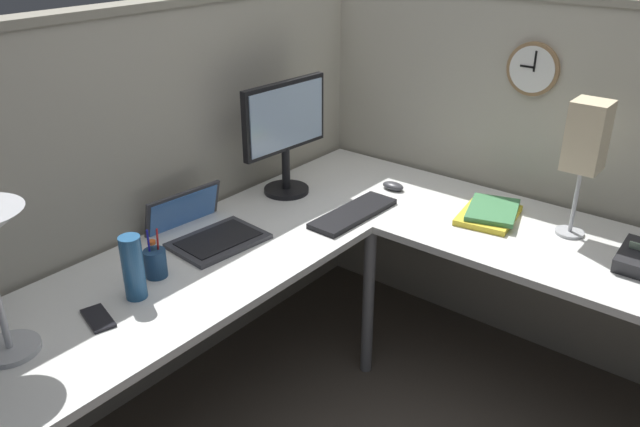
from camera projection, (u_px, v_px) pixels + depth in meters
ground_plane at (375, 403)px, 2.70m from camera, size 6.80×6.80×0.00m
cubicle_wall_back at (153, 206)px, 2.59m from camera, size 2.57×0.12×1.58m
cubicle_wall_right at (543, 182)px, 2.83m from camera, size 0.12×2.37×1.58m
desk at (370, 294)px, 2.30m from camera, size 2.35×2.15×0.73m
monitor at (285, 129)px, 2.75m from camera, size 0.46×0.20×0.50m
laptop at (203, 229)px, 2.49m from camera, size 0.37×0.41×0.22m
keyboard at (353, 213)px, 2.65m from camera, size 0.43×0.15×0.02m
computer_mouse at (393, 186)px, 2.90m from camera, size 0.06×0.10×0.03m
pen_cup at (155, 263)px, 2.20m from camera, size 0.08×0.08×0.18m
cell_phone at (98, 318)px, 1.98m from camera, size 0.10×0.16×0.01m
thermos_flask at (133, 268)px, 2.06m from camera, size 0.07×0.07×0.22m
book_stack at (490, 213)px, 2.63m from camera, size 0.32×0.26×0.04m
desk_lamp_paper at (587, 140)px, 2.35m from camera, size 0.13×0.13×0.53m
wall_clock at (533, 69)px, 2.63m from camera, size 0.04×0.22×0.22m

